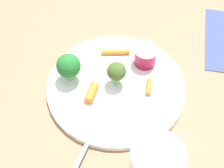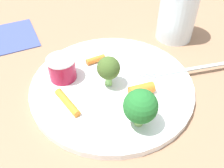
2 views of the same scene
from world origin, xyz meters
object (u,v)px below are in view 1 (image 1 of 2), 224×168
plate (116,87)px  broccoli_floret_0 (69,66)px  carrot_stick_2 (115,52)px  fork (89,141)px  carrot_stick_1 (92,93)px  broccoli_floret_1 (117,72)px  sauce_cup (145,56)px  carrot_stick_0 (149,89)px

plate → broccoli_floret_0: size_ratio=4.44×
carrot_stick_2 → fork: (-0.21, 0.02, -0.00)m
carrot_stick_1 → fork: (-0.10, -0.01, -0.01)m
broccoli_floret_0 → broccoli_floret_1: (0.00, -0.09, -0.00)m
broccoli_floret_1 → carrot_stick_1: (-0.04, 0.04, -0.02)m
sauce_cup → carrot_stick_2: bearing=75.9°
sauce_cup → fork: 0.21m
broccoli_floret_1 → carrot_stick_0: 0.07m
broccoli_floret_0 → broccoli_floret_1: broccoli_floret_0 is taller
carrot_stick_0 → carrot_stick_2: bearing=41.1°
broccoli_floret_0 → broccoli_floret_1: size_ratio=1.14×
sauce_cup → broccoli_floret_0: (-0.06, 0.14, 0.02)m
plate → sauce_cup: bearing=-37.8°
broccoli_floret_1 → carrot_stick_2: bearing=8.8°
carrot_stick_1 → plate: bearing=-55.0°
sauce_cup → fork: (-0.19, 0.08, -0.02)m
broccoli_floret_0 → carrot_stick_2: bearing=-46.4°
sauce_cup → broccoli_floret_1: (-0.06, 0.05, 0.01)m
sauce_cup → carrot_stick_0: bearing=-170.0°
fork → carrot_stick_0: bearing=-37.8°
broccoli_floret_1 → fork: broccoli_floret_1 is taller
broccoli_floret_0 → carrot_stick_0: bearing=-93.6°
broccoli_floret_0 → fork: broccoli_floret_0 is taller
broccoli_floret_0 → plate: bearing=-93.5°
carrot_stick_0 → carrot_stick_2: (0.09, 0.08, 0.00)m
broccoli_floret_1 → carrot_stick_2: size_ratio=0.91×
carrot_stick_1 → carrot_stick_2: 0.12m
broccoli_floret_1 → fork: (-0.13, 0.03, -0.03)m
plate → carrot_stick_1: size_ratio=6.69×
plate → broccoli_floret_1: bearing=-1.3°
carrot_stick_0 → fork: 0.16m
fork → carrot_stick_1: bearing=6.5°
plate → fork: fork is taller
carrot_stick_0 → sauce_cup: bearing=10.0°
sauce_cup → plate: bearing=142.2°
plate → carrot_stick_1: 0.05m
broccoli_floret_1 → carrot_stick_1: size_ratio=1.32×
sauce_cup → carrot_stick_1: (-0.10, 0.09, -0.01)m
carrot_stick_2 → fork: bearing=174.5°
sauce_cup → carrot_stick_1: sauce_cup is taller
carrot_stick_1 → carrot_stick_2: (0.11, -0.03, -0.00)m
plate → carrot_stick_2: size_ratio=4.60×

